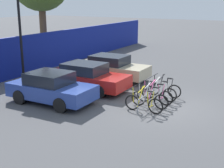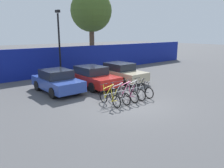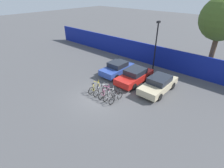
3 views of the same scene
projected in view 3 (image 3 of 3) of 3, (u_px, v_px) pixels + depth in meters
ground_plane at (99, 98)px, 14.99m from camera, size 120.00×120.00×0.00m
hoarding_wall at (156, 56)px, 20.62m from camera, size 36.00×0.16×2.42m
bike_rack at (106, 91)px, 15.09m from camera, size 2.96×0.04×0.57m
bicycle_yellow at (95, 88)px, 15.74m from camera, size 0.68×1.71×1.05m
bicycle_silver at (100, 90)px, 15.36m from camera, size 0.68×1.71×1.05m
bicycle_pink at (105, 93)px, 15.02m from camera, size 0.68×1.71×1.05m
bicycle_white at (110, 95)px, 14.72m from camera, size 0.68×1.71×1.05m
bicycle_black at (116, 98)px, 14.34m from camera, size 0.68×1.71×1.05m
car_blue at (117, 68)px, 18.79m from camera, size 1.91×3.93×1.40m
car_red at (135, 76)px, 17.22m from camera, size 1.91×4.36×1.40m
car_beige at (159, 84)px, 15.72m from camera, size 1.91×4.36×1.40m
lamp_post at (156, 43)px, 18.92m from camera, size 0.24×0.44×5.32m
tree_behind_hoarding at (222, 19)px, 16.52m from camera, size 4.15×4.15×7.81m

